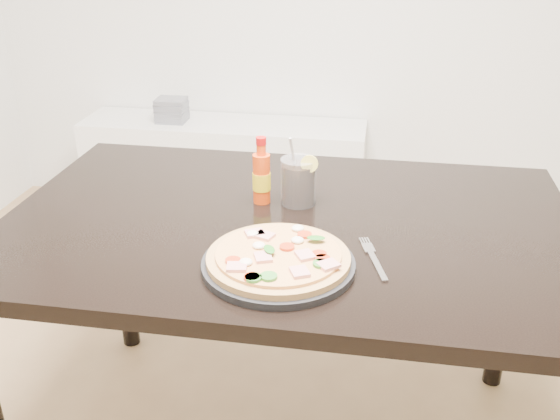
% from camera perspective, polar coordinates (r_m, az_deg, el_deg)
% --- Properties ---
extents(dining_table, '(1.40, 0.90, 0.75)m').
position_cam_1_polar(dining_table, '(1.57, 0.72, -3.51)').
color(dining_table, black).
rests_on(dining_table, ground).
extents(plate, '(0.33, 0.33, 0.02)m').
position_cam_1_polar(plate, '(1.32, -0.15, -4.99)').
color(plate, black).
rests_on(plate, dining_table).
extents(pizza, '(0.30, 0.30, 0.03)m').
position_cam_1_polar(pizza, '(1.31, -0.15, -4.28)').
color(pizza, tan).
rests_on(pizza, plate).
extents(hot_sauce_bottle, '(0.05, 0.05, 0.18)m').
position_cam_1_polar(hot_sauce_bottle, '(1.60, -1.70, 3.04)').
color(hot_sauce_bottle, '#EC440D').
rests_on(hot_sauce_bottle, dining_table).
extents(cola_cup, '(0.10, 0.09, 0.18)m').
position_cam_1_polar(cola_cup, '(1.60, 1.69, 2.55)').
color(cola_cup, black).
rests_on(cola_cup, dining_table).
extents(fork, '(0.07, 0.19, 0.00)m').
position_cam_1_polar(fork, '(1.38, 8.48, -4.27)').
color(fork, silver).
rests_on(fork, dining_table).
extents(media_console, '(1.40, 0.34, 0.50)m').
position_cam_1_polar(media_console, '(3.19, -5.09, 3.67)').
color(media_console, white).
rests_on(media_console, ground).
extents(cd_stack, '(0.14, 0.12, 0.11)m').
position_cam_1_polar(cd_stack, '(3.14, -9.88, 9.00)').
color(cd_stack, slate).
rests_on(cd_stack, media_console).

